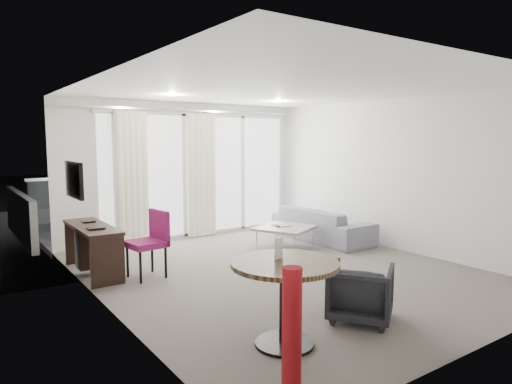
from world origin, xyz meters
TOP-DOWN VIEW (x-y plane):
  - floor at (0.00, 0.00)m, footprint 5.00×6.00m
  - ceiling at (0.00, 0.00)m, footprint 5.00×6.00m
  - wall_left at (-2.50, 0.00)m, footprint 0.00×6.00m
  - wall_right at (2.50, 0.00)m, footprint 0.00×6.00m
  - wall_front at (0.00, -3.00)m, footprint 5.00×0.00m
  - window_panel at (0.30, 2.98)m, footprint 4.00×0.02m
  - window_frame at (0.30, 2.97)m, footprint 4.10×0.06m
  - curtain_left at (-1.15, 2.82)m, footprint 0.60×0.20m
  - curtain_right at (0.25, 2.82)m, footprint 0.60×0.20m
  - curtain_track at (0.00, 2.82)m, footprint 4.80×0.04m
  - downlight_a at (-0.90, 1.60)m, footprint 0.12×0.12m
  - downlight_b at (1.20, 1.60)m, footprint 0.12×0.12m
  - desk at (-2.25, 1.43)m, footprint 0.46×1.47m
  - tv at (-2.46, 1.45)m, footprint 0.05×0.80m
  - desk_chair at (-1.70, 0.81)m, footprint 0.56×0.53m
  - round_table at (-1.44, -1.92)m, footprint 1.10×1.10m
  - menu_card at (-1.42, -1.81)m, footprint 0.11×0.05m
  - red_lamp at (-2.12, -2.85)m, footprint 0.26×0.26m
  - tub_armchair at (-0.40, -1.91)m, footprint 0.90×0.89m
  - coffee_table at (0.90, 1.01)m, footprint 1.16×1.16m
  - remote at (0.82, 1.12)m, footprint 0.09×0.16m
  - magazine at (0.91, 1.14)m, footprint 0.22×0.27m
  - sofa at (1.93, 1.19)m, footprint 0.82×2.09m
  - terrace_slab at (0.30, 4.50)m, footprint 5.60×3.00m
  - rattan_chair_a at (0.46, 4.34)m, footprint 0.78×0.78m
  - rattan_chair_b at (1.48, 4.53)m, footprint 0.64×0.64m
  - rattan_table at (1.76, 4.20)m, footprint 0.67×0.67m
  - balustrade at (0.30, 5.95)m, footprint 5.50×0.06m

SIDE VIEW (x-z plane):
  - terrace_slab at x=0.30m, z-range -0.12..0.00m
  - floor at x=0.00m, z-range 0.00..0.00m
  - coffee_table at x=0.90m, z-range 0.00..0.39m
  - rattan_table at x=1.76m, z-range 0.00..0.55m
  - tub_armchair at x=-0.40m, z-range 0.00..0.59m
  - sofa at x=1.93m, z-range 0.00..0.61m
  - desk at x=-2.25m, z-range 0.00..0.69m
  - remote at x=0.82m, z-range 0.35..0.37m
  - magazine at x=0.91m, z-range 0.35..0.37m
  - rattan_chair_b at x=1.48m, z-range 0.00..0.79m
  - round_table at x=-1.44m, z-range 0.00..0.80m
  - rattan_chair_a at x=0.46m, z-range 0.00..0.87m
  - desk_chair at x=-1.70m, z-range 0.00..0.93m
  - balustrade at x=0.30m, z-range -0.02..1.02m
  - red_lamp at x=-2.12m, z-range 0.00..1.07m
  - menu_card at x=-1.42m, z-range 0.62..0.82m
  - window_panel at x=0.30m, z-range 0.01..2.39m
  - curtain_left at x=-1.15m, z-range 0.01..2.39m
  - curtain_right at x=0.25m, z-range 0.01..2.39m
  - window_frame at x=0.30m, z-range -0.02..2.42m
  - wall_left at x=-2.50m, z-range 0.00..2.60m
  - wall_right at x=2.50m, z-range 0.00..2.60m
  - wall_front at x=0.00m, z-range 0.00..2.60m
  - tv at x=-2.46m, z-range 1.10..1.60m
  - curtain_track at x=0.00m, z-range 2.43..2.47m
  - downlight_a at x=-0.90m, z-range 2.58..2.60m
  - downlight_b at x=1.20m, z-range 2.58..2.60m
  - ceiling at x=0.00m, z-range 2.60..2.60m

